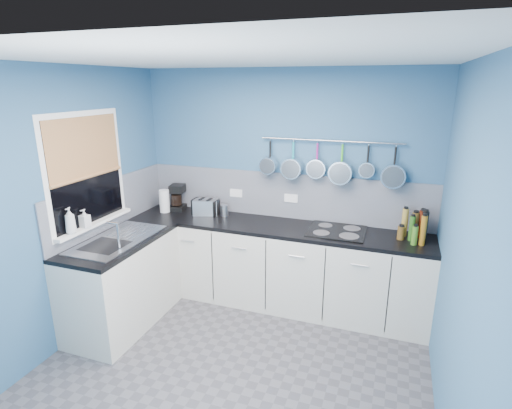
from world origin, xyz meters
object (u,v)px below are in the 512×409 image
Objects in this scene: canister at (224,210)px; hob at (337,231)px; soap_bottle_b at (85,218)px; paper_towel at (164,201)px; coffee_maker at (177,197)px; soap_bottle_a at (70,221)px; toaster at (206,207)px.

canister is 0.22× the size of hob.
soap_bottle_b reaches higher than paper_towel.
soap_bottle_b is 1.21m from coffee_maker.
soap_bottle_a reaches higher than canister.
canister is at bearing 7.43° from paper_towel.
soap_bottle_b is at bearing 90.00° from soap_bottle_a.
coffee_maker is 0.40m from toaster.
canister is (0.62, -0.02, -0.09)m from coffee_maker.
hob is (2.18, 1.06, -0.23)m from soap_bottle_b.
hob is (2.18, 1.24, -0.26)m from soap_bottle_a.
soap_bottle_a is 1.48m from toaster.
soap_bottle_a reaches higher than hob.
canister is (0.72, 0.09, -0.07)m from paper_towel.
coffee_maker is at bearing 77.89° from soap_bottle_a.
paper_towel is 0.15m from coffee_maker.
coffee_maker is at bearing 156.11° from toaster.
canister is 1.28m from hob.
paper_towel is 2.06× the size of canister.
canister is (0.22, 0.02, -0.02)m from toaster.
hob is at bearing 26.02° from soap_bottle_b.
soap_bottle_b is 1.36× the size of canister.
hob is (1.28, -0.09, -0.06)m from canister.
soap_bottle_b is 2.44m from hob.
soap_bottle_b is at bearing -153.98° from hob.
paper_towel is 0.96× the size of toaster.
coffee_maker is at bearing 48.84° from paper_towel.
soap_bottle_a is 1.89× the size of canister.
canister is at bearing 51.85° from soap_bottle_b.
soap_bottle_a is 0.88× the size of toaster.
paper_towel is at bearing -141.18° from coffee_maker.
canister is at bearing -12.18° from toaster.
paper_towel reaches higher than canister.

